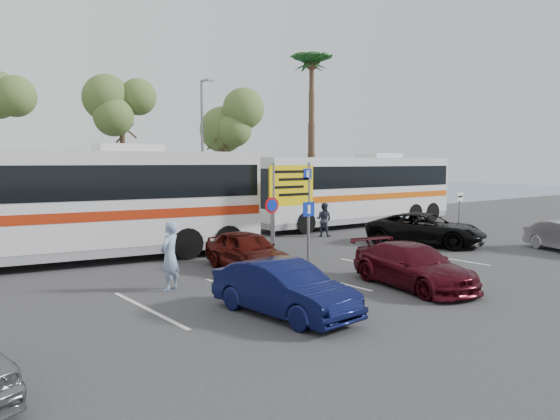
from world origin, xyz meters
TOP-DOWN VIEW (x-y plane):
  - ground at (0.00, 0.00)m, footprint 120.00×120.00m
  - kerb_strip at (0.00, 14.00)m, footprint 44.00×2.40m
  - seawall at (0.00, 16.00)m, footprint 48.00×0.80m
  - tree_mid at (-1.50, 14.00)m, footprint 3.20×3.20m
  - tree_right at (4.50, 14.00)m, footprint 3.20×3.20m
  - palm_tree at (11.50, 14.00)m, footprint 4.80×4.80m
  - street_lamp_right at (3.00, 13.52)m, footprint 0.45×1.15m
  - direction_sign at (1.00, 3.20)m, footprint 2.20×0.12m
  - sign_no_stop at (-0.60, 2.38)m, footprint 0.60×0.08m
  - sign_parking at (-0.20, 0.79)m, footprint 0.50×0.07m
  - sign_taxi at (9.80, 1.49)m, footprint 0.50×0.07m
  - lane_markings at (-1.14, -1.00)m, footprint 12.02×4.20m
  - coach_bus_left at (-6.50, 6.50)m, footprint 14.04×5.01m
  - coach_bus_right at (9.83, 8.40)m, footprint 13.27×3.22m
  - car_blue at (-4.68, -3.50)m, footprint 1.72×4.06m
  - car_maroon at (0.12, -3.50)m, footprint 2.53×4.57m
  - car_red at (-2.28, 1.50)m, footprint 1.85×4.01m
  - suv_black at (7.00, 1.27)m, footprint 3.98×5.53m
  - pedestrian_near at (-5.63, 0.51)m, footprint 0.86×0.78m
  - pedestrian_far at (5.37, 6.05)m, footprint 0.91×0.99m

SIDE VIEW (x-z plane):
  - ground at x=0.00m, z-range 0.00..0.00m
  - lane_markings at x=-1.14m, z-range 0.00..0.01m
  - kerb_strip at x=0.00m, z-range 0.00..0.15m
  - seawall at x=0.00m, z-range 0.00..0.60m
  - car_maroon at x=0.12m, z-range 0.00..1.25m
  - car_blue at x=-4.68m, z-range 0.00..1.30m
  - car_red at x=-2.28m, z-range 0.00..1.33m
  - suv_black at x=7.00m, z-range 0.00..1.40m
  - pedestrian_far at x=5.37m, z-range 0.00..1.64m
  - pedestrian_near at x=-5.63m, z-range 0.00..1.98m
  - sign_taxi at x=9.80m, z-range 0.32..2.52m
  - sign_parking at x=-0.20m, z-range 0.34..2.59m
  - sign_no_stop at x=-0.60m, z-range 0.40..2.75m
  - coach_bus_right at x=9.83m, z-range -0.15..3.96m
  - coach_bus_left at x=-6.50m, z-range -0.16..4.13m
  - direction_sign at x=1.00m, z-range 0.63..4.23m
  - street_lamp_right at x=3.00m, z-range 0.59..8.60m
  - tree_right at x=4.50m, z-range 2.47..9.87m
  - tree_mid at x=-1.50m, z-range 2.65..10.65m
  - palm_tree at x=11.50m, z-range 4.27..15.47m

